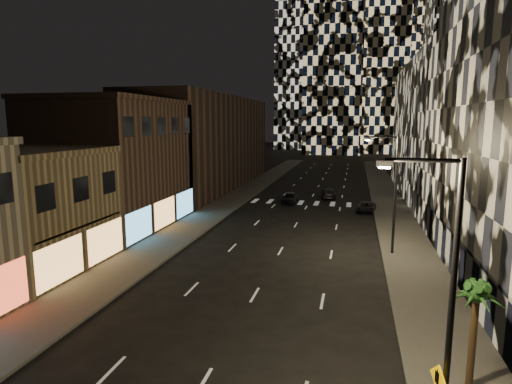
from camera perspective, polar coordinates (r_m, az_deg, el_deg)
The scene contains 16 objects.
sidewalk_left at distance 56.59m, azimuth -3.08°, elevation -0.97°, with size 4.00×120.00×0.15m, color #47443F.
sidewalk_right at distance 54.60m, azimuth 17.53°, elevation -1.77°, with size 4.00×120.00×0.15m, color #47443F.
curb_left at distance 56.05m, azimuth -1.02°, elevation -1.06°, with size 0.20×120.00×0.15m, color #4C4C47.
curb_right at distance 54.47m, azimuth 15.33°, elevation -1.69°, with size 0.20×120.00×0.15m, color #4C4C47.
retail_tan at distance 33.83m, azimuth -29.05°, elevation -2.38°, with size 10.00×10.00×8.00m, color #867450.
retail_brown at distance 43.49m, azimuth -18.24°, elevation 3.35°, with size 10.00×15.00×12.00m, color #463127.
retail_filler_left at distance 67.43m, azimuth -6.52°, elevation 6.57°, with size 10.00×40.00×14.00m, color #463127.
midrise_base at distance 30.06m, azimuth 25.75°, elevation -8.40°, with size 0.60×25.00×3.00m, color #383838.
midrise_filler_right at distance 62.20m, azimuth 26.74°, elevation 7.26°, with size 16.00×40.00×18.00m, color #232326.
tower_center_low at distance 148.44m, azimuth 10.63°, elevation 23.74°, with size 18.00×18.00×95.00m, color black.
streetlight_near at distance 14.59m, azimuth 23.90°, elevation -10.80°, with size 2.55×0.25×9.00m.
streetlight_far at distance 33.94m, azimuth 17.71°, elevation 0.71°, with size 2.55×0.25×9.00m.
car_dark_midlane at distance 54.33m, azimuth 4.52°, elevation -0.75°, with size 1.65×4.11×1.40m, color black.
car_dark_oncoming at distance 58.56m, azimuth 9.64°, elevation -0.17°, with size 1.81×4.45×1.29m, color black.
car_dark_rightlane at distance 50.33m, azimuth 14.50°, elevation -1.98°, with size 1.87×4.05×1.13m, color black.
palm_tree at distance 18.32m, azimuth 27.30°, elevation -12.70°, with size 2.11×2.15×4.21m.
Camera 1 is at (5.52, -3.48, 10.17)m, focal length 30.00 mm.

